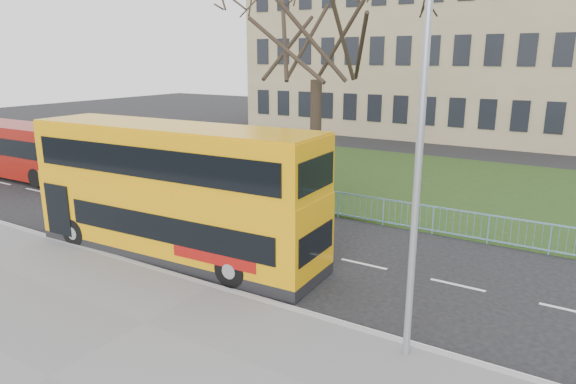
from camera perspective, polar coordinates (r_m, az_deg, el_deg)
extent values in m
plane|color=black|center=(16.44, -4.92, -8.70)|extent=(120.00, 120.00, 0.00)
cube|color=slate|center=(12.37, -25.05, -18.32)|extent=(80.00, 10.50, 0.12)
cube|color=gray|center=(15.31, -8.46, -10.36)|extent=(80.00, 0.20, 0.14)
cube|color=#1E3212|center=(28.59, 12.49, 1.30)|extent=(80.00, 15.40, 0.08)
cube|color=#827153|center=(49.08, 15.78, 14.79)|extent=(30.00, 15.00, 14.00)
cube|color=orange|center=(17.55, -12.35, -2.82)|extent=(10.54, 2.96, 1.94)
cube|color=orange|center=(17.25, -12.56, 0.79)|extent=(10.54, 2.96, 0.33)
cube|color=orange|center=(17.03, -12.75, 4.17)|extent=(10.49, 2.91, 1.74)
cube|color=black|center=(16.27, -13.70, -4.03)|extent=(8.05, 0.41, 0.85)
cube|color=black|center=(16.18, -15.64, 3.12)|extent=(9.60, 0.48, 0.94)
cylinder|color=black|center=(19.71, -22.58, -4.17)|extent=(1.05, 0.33, 1.03)
cylinder|color=black|center=(15.21, -6.33, -8.62)|extent=(1.05, 0.33, 1.03)
cube|color=maroon|center=(32.78, -28.15, 4.33)|extent=(11.22, 2.77, 2.74)
cylinder|color=black|center=(29.39, -26.19, 1.41)|extent=(1.02, 0.29, 1.02)
cylinder|color=gray|center=(10.79, 14.14, 0.63)|extent=(0.15, 0.15, 7.72)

